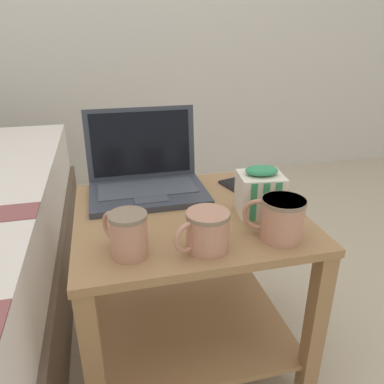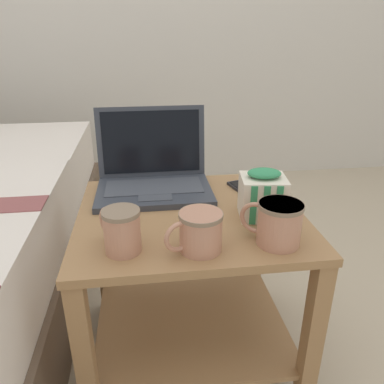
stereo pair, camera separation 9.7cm
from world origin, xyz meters
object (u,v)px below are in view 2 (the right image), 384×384
(mug_mid_center, at_px, (199,230))
(snack_bag, at_px, (263,195))
(cell_phone, at_px, (247,189))
(mug_front_left, at_px, (121,228))
(laptop, at_px, (153,175))
(mug_front_right, at_px, (278,221))

(mug_mid_center, height_order, snack_bag, snack_bag)
(snack_bag, height_order, cell_phone, snack_bag)
(mug_front_left, height_order, snack_bag, snack_bag)
(mug_front_left, bearing_deg, laptop, 76.27)
(mug_front_left, height_order, mug_mid_center, mug_front_left)
(snack_bag, bearing_deg, mug_front_right, -92.47)
(laptop, xyz_separation_m, mug_front_right, (0.28, -0.37, 0.01))
(laptop, distance_m, snack_bag, 0.36)
(laptop, distance_m, mug_front_left, 0.36)
(mug_front_left, height_order, mug_front_right, same)
(mug_front_left, bearing_deg, mug_mid_center, -6.68)
(mug_front_right, xyz_separation_m, mug_mid_center, (-0.19, -0.00, -0.01))
(mug_front_right, height_order, cell_phone, mug_front_right)
(mug_front_left, xyz_separation_m, mug_front_right, (0.36, -0.02, 0.00))
(laptop, relative_size, mug_front_left, 3.05)
(mug_mid_center, height_order, cell_phone, mug_mid_center)
(laptop, xyz_separation_m, snack_bag, (0.28, -0.23, 0.01))
(mug_front_right, height_order, mug_mid_center, mug_front_right)
(mug_front_right, distance_m, mug_mid_center, 0.19)
(mug_mid_center, distance_m, cell_phone, 0.38)
(laptop, height_order, mug_front_right, laptop)
(laptop, height_order, cell_phone, laptop)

